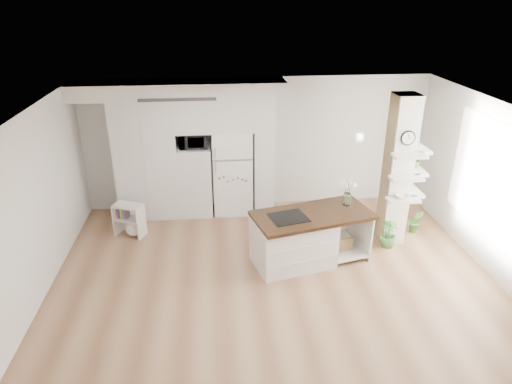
% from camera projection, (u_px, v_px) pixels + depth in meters
% --- Properties ---
extents(floor, '(7.00, 6.00, 0.01)m').
position_uv_depth(floor, '(275.00, 284.00, 7.19)').
color(floor, '#A27A57').
rests_on(floor, ground).
extents(room, '(7.04, 6.04, 2.72)m').
position_uv_depth(room, '(277.00, 174.00, 6.44)').
color(room, white).
rests_on(room, ground).
extents(cabinet_wall, '(4.00, 0.71, 2.70)m').
position_uv_depth(cabinet_wall, '(184.00, 143.00, 8.88)').
color(cabinet_wall, silver).
rests_on(cabinet_wall, floor).
extents(refrigerator, '(0.78, 0.69, 1.75)m').
position_uv_depth(refrigerator, '(232.00, 171.00, 9.23)').
color(refrigerator, white).
rests_on(refrigerator, floor).
extents(column, '(0.69, 0.90, 2.70)m').
position_uv_depth(column, '(404.00, 173.00, 7.87)').
color(column, silver).
rests_on(column, floor).
extents(window, '(0.00, 2.40, 2.40)m').
position_uv_depth(window, '(494.00, 181.00, 7.15)').
color(window, white).
rests_on(window, room).
extents(pendant_light, '(0.12, 0.12, 0.10)m').
position_uv_depth(pendant_light, '(392.00, 150.00, 6.61)').
color(pendant_light, white).
rests_on(pendant_light, room).
extents(kitchen_island, '(2.12, 1.39, 1.45)m').
position_uv_depth(kitchen_island, '(300.00, 238.00, 7.59)').
color(kitchen_island, silver).
rests_on(kitchen_island, floor).
extents(bookshelf, '(0.61, 0.48, 0.63)m').
position_uv_depth(bookshelf, '(131.00, 222.00, 8.50)').
color(bookshelf, silver).
rests_on(bookshelf, floor).
extents(floor_plant_a, '(0.31, 0.27, 0.48)m').
position_uv_depth(floor_plant_a, '(416.00, 221.00, 8.62)').
color(floor_plant_a, '#417D32').
rests_on(floor_plant_a, floor).
extents(floor_plant_b, '(0.30, 0.30, 0.52)m').
position_uv_depth(floor_plant_b, '(388.00, 234.00, 8.13)').
color(floor_plant_b, '#417D32').
rests_on(floor_plant_b, floor).
extents(microwave, '(0.54, 0.37, 0.30)m').
position_uv_depth(microwave, '(193.00, 140.00, 8.83)').
color(microwave, '#2D2D2D').
rests_on(microwave, cabinet_wall).
extents(shelf_plant, '(0.27, 0.23, 0.30)m').
position_uv_depth(shelf_plant, '(415.00, 159.00, 7.98)').
color(shelf_plant, '#417D32').
rests_on(shelf_plant, column).
extents(decor_bowl, '(0.22, 0.22, 0.05)m').
position_uv_depth(decor_bowl, '(402.00, 197.00, 7.80)').
color(decor_bowl, white).
rests_on(decor_bowl, column).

